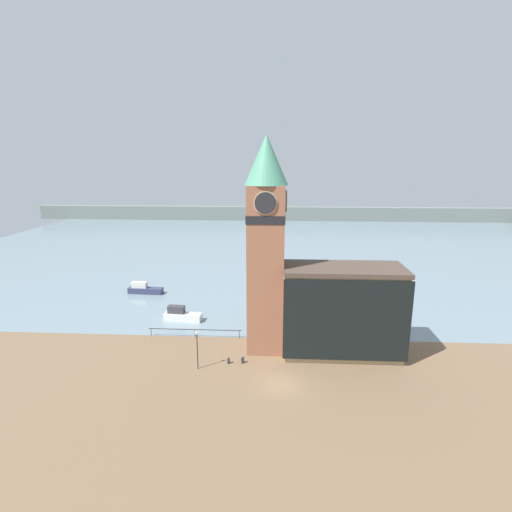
# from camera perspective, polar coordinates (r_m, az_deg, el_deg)

# --- Properties ---
(ground_plane) EXTENTS (160.00, 160.00, 0.00)m
(ground_plane) POSITION_cam_1_polar(r_m,az_deg,el_deg) (42.22, 3.61, -17.86)
(ground_plane) COLOR brown
(water) EXTENTS (160.00, 120.00, 0.00)m
(water) POSITION_cam_1_polar(r_m,az_deg,el_deg) (108.88, 3.38, 1.98)
(water) COLOR gray
(water) RESTS_ON ground_plane
(far_shoreline) EXTENTS (180.00, 3.00, 5.00)m
(far_shoreline) POSITION_cam_1_polar(r_m,az_deg,el_deg) (147.92, 3.36, 6.08)
(far_shoreline) COLOR slate
(far_shoreline) RESTS_ON water
(pier_railing) EXTENTS (11.90, 0.08, 1.09)m
(pier_railing) POSITION_cam_1_polar(r_m,az_deg,el_deg) (51.99, -8.73, -10.44)
(pier_railing) COLOR #333338
(pier_railing) RESTS_ON ground_plane
(clock_tower) EXTENTS (4.74, 4.74, 24.67)m
(clock_tower) POSITION_cam_1_polar(r_m,az_deg,el_deg) (44.84, 1.42, 2.13)
(clock_tower) COLOR #935B42
(clock_tower) RESTS_ON ground_plane
(pier_building) EXTENTS (13.60, 6.26, 10.38)m
(pier_building) POSITION_cam_1_polar(r_m,az_deg,el_deg) (47.07, 12.24, -7.62)
(pier_building) COLOR tan
(pier_building) RESTS_ON ground_plane
(boat_near) EXTENTS (5.37, 1.97, 2.08)m
(boat_near) POSITION_cam_1_polar(r_m,az_deg,el_deg) (57.51, -10.60, -8.29)
(boat_near) COLOR silver
(boat_near) RESTS_ON water
(boat_far) EXTENTS (5.87, 1.78, 1.96)m
(boat_far) POSITION_cam_1_polar(r_m,az_deg,el_deg) (70.03, -15.69, -4.58)
(boat_far) COLOR #333856
(boat_far) RESTS_ON water
(mooring_bollard_near) EXTENTS (0.30, 0.30, 0.73)m
(mooring_bollard_near) POSITION_cam_1_polar(r_m,az_deg,el_deg) (45.74, -3.95, -14.63)
(mooring_bollard_near) COLOR #2D2D33
(mooring_bollard_near) RESTS_ON ground_plane
(mooring_bollard_far) EXTENTS (0.37, 0.37, 0.78)m
(mooring_bollard_far) POSITION_cam_1_polar(r_m,az_deg,el_deg) (45.74, -1.93, -14.57)
(mooring_bollard_far) COLOR #2D2D33
(mooring_bollard_far) RESTS_ON ground_plane
(lamp_post) EXTENTS (0.32, 0.32, 4.35)m
(lamp_post) POSITION_cam_1_polar(r_m,az_deg,el_deg) (43.91, -8.42, -12.22)
(lamp_post) COLOR black
(lamp_post) RESTS_ON ground_plane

